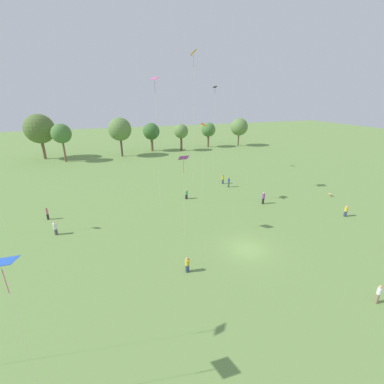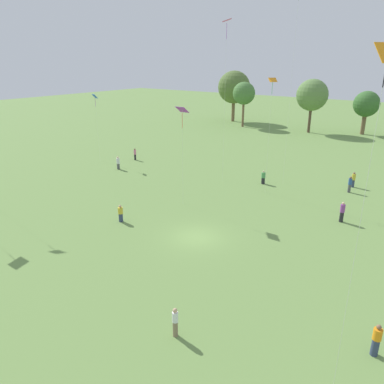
{
  "view_description": "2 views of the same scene",
  "coord_description": "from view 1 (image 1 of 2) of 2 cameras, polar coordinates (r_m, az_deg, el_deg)",
  "views": [
    {
      "loc": [
        -13.53,
        -20.63,
        15.75
      ],
      "look_at": [
        -4.23,
        6.19,
        4.99
      ],
      "focal_mm": 24.0,
      "sensor_mm": 36.0,
      "label": 1
    },
    {
      "loc": [
        16.07,
        -22.7,
        13.88
      ],
      "look_at": [
        -3.0,
        3.48,
        2.32
      ],
      "focal_mm": 35.0,
      "sensor_mm": 36.0,
      "label": 2
    }
  ],
  "objects": [
    {
      "name": "dog_0",
      "position": [
        48.33,
        28.38,
        -0.44
      ],
      "size": [
        0.34,
        0.79,
        0.49
      ],
      "rotation": [
        0.0,
        0.0,
        2.97
      ],
      "color": "tan",
      "rests_on": "ground_plane"
    },
    {
      "name": "kite_2",
      "position": [
        40.9,
        0.32,
        27.25
      ],
      "size": [
        1.21,
        1.36,
        21.76
      ],
      "rotation": [
        0.0,
        0.0,
        3.53
      ],
      "color": "orange",
      "rests_on": "ground_plane"
    },
    {
      "name": "tree_0",
      "position": [
        77.09,
        -30.8,
        11.95
      ],
      "size": [
        7.31,
        7.31,
        11.42
      ],
      "color": "brown",
      "rests_on": "ground_plane"
    },
    {
      "name": "tree_5",
      "position": [
        83.42,
        3.66,
        13.61
      ],
      "size": [
        4.42,
        4.42,
        7.73
      ],
      "color": "brown",
      "rests_on": "ground_plane"
    },
    {
      "name": "kite_0",
      "position": [
        13.95,
        -36.76,
        -13.08
      ],
      "size": [
        1.23,
        1.19,
        9.31
      ],
      "rotation": [
        0.0,
        0.0,
        2.33
      ],
      "color": "blue",
      "rests_on": "ground_plane"
    },
    {
      "name": "person_4",
      "position": [
        41.3,
        -1.27,
        -0.52
      ],
      "size": [
        0.67,
        0.67,
        1.6
      ],
      "rotation": [
        0.0,
        0.0,
        5.56
      ],
      "color": "#232328",
      "rests_on": "ground_plane"
    },
    {
      "name": "ground_plane",
      "position": [
        29.27,
        12.17,
        -12.33
      ],
      "size": [
        240.0,
        240.0,
        0.0
      ],
      "primitive_type": "plane",
      "color": "#6B8E47"
    },
    {
      "name": "tree_3",
      "position": [
        77.95,
        -9.05,
        13.1
      ],
      "size": [
        4.84,
        4.84,
        8.21
      ],
      "color": "brown",
      "rests_on": "ground_plane"
    },
    {
      "name": "tree_1",
      "position": [
        71.08,
        -27.05,
        11.47
      ],
      "size": [
        4.69,
        4.69,
        9.38
      ],
      "color": "brown",
      "rests_on": "ground_plane"
    },
    {
      "name": "person_10",
      "position": [
        39.6,
        -29.5,
        -4.21
      ],
      "size": [
        0.46,
        0.46,
        1.69
      ],
      "rotation": [
        0.0,
        0.0,
        5.21
      ],
      "color": "#232328",
      "rests_on": "ground_plane"
    },
    {
      "name": "person_6",
      "position": [
        48.73,
        6.87,
        2.83
      ],
      "size": [
        0.56,
        0.56,
        1.77
      ],
      "rotation": [
        0.0,
        0.0,
        5.19
      ],
      "color": "#333D5B",
      "rests_on": "ground_plane"
    },
    {
      "name": "person_3",
      "position": [
        40.83,
        15.56,
        -1.31
      ],
      "size": [
        0.58,
        0.58,
        1.9
      ],
      "rotation": [
        0.0,
        0.0,
        5.49
      ],
      "color": "#232328",
      "rests_on": "ground_plane"
    },
    {
      "name": "person_9",
      "position": [
        26.57,
        36.05,
        -17.87
      ],
      "size": [
        0.32,
        0.32,
        1.73
      ],
      "rotation": [
        0.0,
        0.0,
        4.71
      ],
      "color": "#847056",
      "rests_on": "ground_plane"
    },
    {
      "name": "tree_2",
      "position": [
        72.37,
        -15.75,
        13.26
      ],
      "size": [
        6.04,
        6.04,
        10.31
      ],
      "color": "brown",
      "rests_on": "ground_plane"
    },
    {
      "name": "kite_5",
      "position": [
        35.81,
        -8.28,
        22.35
      ],
      "size": [
        1.35,
        1.37,
        17.89
      ],
      "rotation": [
        0.0,
        0.0,
        4.47
      ],
      "color": "#E54C99",
      "rests_on": "ground_plane"
    },
    {
      "name": "person_8",
      "position": [
        34.95,
        -28.11,
        -7.12
      ],
      "size": [
        0.57,
        0.57,
        1.75
      ],
      "rotation": [
        0.0,
        0.0,
        5.82
      ],
      "color": "#4C4C51",
      "rests_on": "ground_plane"
    },
    {
      "name": "person_0",
      "position": [
        41.25,
        31.01,
        -3.66
      ],
      "size": [
        0.55,
        0.55,
        1.61
      ],
      "rotation": [
        0.0,
        0.0,
        1.28
      ],
      "color": "#333D5B",
      "rests_on": "ground_plane"
    },
    {
      "name": "person_1",
      "position": [
        25.1,
        -1.06,
        -15.87
      ],
      "size": [
        0.45,
        0.45,
        1.6
      ],
      "rotation": [
        0.0,
        0.0,
        4.7
      ],
      "color": "#333D5B",
      "rests_on": "ground_plane"
    },
    {
      "name": "kite_3",
      "position": [
        27.99,
        -1.9,
        7.08
      ],
      "size": [
        1.06,
        0.89,
        9.72
      ],
      "rotation": [
        0.0,
        0.0,
        2.35
      ],
      "color": "purple",
      "rests_on": "ground_plane"
    },
    {
      "name": "kite_8",
      "position": [
        36.6,
        2.55,
        13.69
      ],
      "size": [
        1.03,
        1.03,
        12.12
      ],
      "rotation": [
        0.0,
        0.0,
        6.22
      ],
      "color": "orange",
      "rests_on": "ground_plane"
    },
    {
      "name": "person_5",
      "position": [
        47.0,
        8.15,
        2.13
      ],
      "size": [
        0.53,
        0.53,
        1.82
      ],
      "rotation": [
        0.0,
        0.0,
        5.42
      ],
      "color": "#4C4C51",
      "rests_on": "ground_plane"
    },
    {
      "name": "tree_6",
      "position": [
        86.72,
        10.44,
        14.03
      ],
      "size": [
        5.48,
        5.48,
        8.86
      ],
      "color": "brown",
      "rests_on": "ground_plane"
    },
    {
      "name": "tree_4",
      "position": [
        77.51,
        -2.43,
        13.28
      ],
      "size": [
        4.14,
        4.14,
        7.87
      ],
      "color": "brown",
      "rests_on": "ground_plane"
    },
    {
      "name": "kite_6",
      "position": [
        55.69,
        5.09,
        20.9
      ],
      "size": [
        0.91,
        0.87,
        17.42
      ],
      "rotation": [
        0.0,
        0.0,
        2.62
      ],
      "color": "black",
      "rests_on": "ground_plane"
    }
  ]
}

